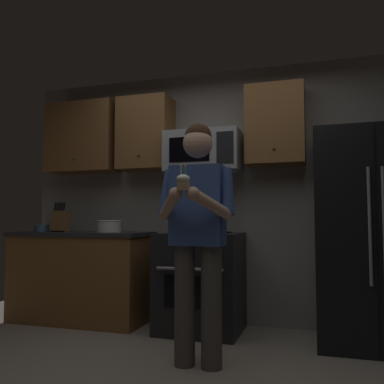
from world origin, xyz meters
name	(u,v)px	position (x,y,z in m)	size (l,w,h in m)	color
wall_back	(225,195)	(0.00, 1.75, 1.30)	(4.40, 0.10, 2.60)	gray
oven_range	(201,282)	(-0.15, 1.36, 0.46)	(0.76, 0.70, 0.93)	black
microwave	(204,152)	(-0.15, 1.48, 1.72)	(0.74, 0.41, 0.40)	#9EA0A5
refrigerator	(371,237)	(1.35, 1.32, 0.90)	(0.90, 0.75, 1.80)	black
cabinet_row_upper	(152,134)	(-0.72, 1.53, 1.95)	(2.78, 0.36, 0.76)	brown
counter_left	(82,276)	(-1.45, 1.38, 0.46)	(1.44, 0.66, 0.92)	brown
knife_block	(60,221)	(-1.68, 1.33, 1.04)	(0.16, 0.15, 0.32)	brown
bowl_large_white	(109,226)	(-1.15, 1.40, 0.98)	(0.27, 0.27, 0.12)	white
bowl_small_colored	(42,228)	(-1.92, 1.34, 0.96)	(0.16, 0.16, 0.07)	#4C7299
person	(197,227)	(0.09, 0.44, 1.00)	(0.60, 0.48, 1.76)	#4C4742
cupcake	(183,182)	(0.09, 0.11, 1.29)	(0.09, 0.09, 0.17)	#A87F56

